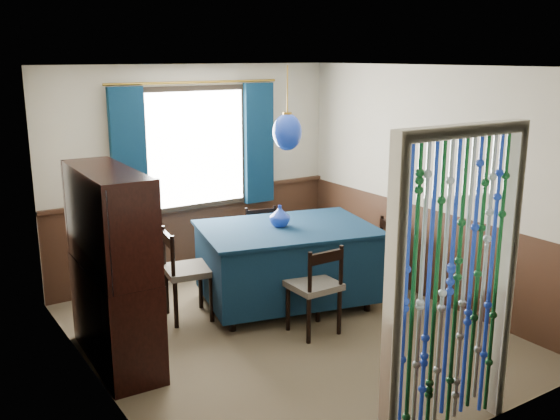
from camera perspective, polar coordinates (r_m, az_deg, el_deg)
floor at (r=6.09m, az=0.88°, el=-11.25°), size 4.00×4.00×0.00m
ceiling at (r=5.51m, az=0.97°, el=12.98°), size 4.00×4.00×0.00m
wall_back at (r=7.38m, az=-7.81°, el=3.34°), size 3.60×0.00×3.60m
wall_front at (r=4.23m, az=16.31°, el=-5.17°), size 3.60×0.00×3.60m
wall_left at (r=4.93m, az=-16.73°, el=-2.48°), size 0.00×4.00×4.00m
wall_right at (r=6.82m, az=13.58°, el=2.21°), size 0.00×4.00×4.00m
wainscot_back at (r=7.54m, az=-7.58°, el=-2.29°), size 3.60×0.00×3.60m
wainscot_front at (r=4.53m, az=15.50°, el=-14.12°), size 3.60×0.00×3.60m
wainscot_left at (r=5.19m, az=-15.98°, el=-10.43°), size 0.00×4.00×4.00m
wainscot_right at (r=6.99m, az=13.14°, el=-3.83°), size 0.00×4.00×4.00m
window at (r=7.28m, az=-7.72°, el=5.60°), size 1.32×0.12×1.42m
doorway at (r=4.33m, az=15.53°, el=-7.46°), size 1.16×0.12×2.18m
dining_table at (r=6.60m, az=0.63°, el=-4.64°), size 2.01×1.60×0.86m
chair_near at (r=5.93m, az=3.28°, el=-7.02°), size 0.44×0.42×0.89m
chair_far at (r=7.30m, az=-1.40°, el=-3.03°), size 0.50×0.49×0.86m
chair_left at (r=6.32m, az=-8.71°, el=-5.57°), size 0.51×0.53×0.94m
chair_right at (r=6.96m, az=8.75°, el=-4.11°), size 0.50×0.52×0.85m
sideboard at (r=5.56m, az=-15.00°, el=-7.65°), size 0.50×1.31×1.70m
pendant_lamp at (r=6.30m, az=0.67°, el=7.16°), size 0.30×0.30×0.84m
vase_table at (r=6.48m, az=-0.02°, el=-0.63°), size 0.25×0.25×0.21m
bowl_shelf at (r=5.16m, az=-13.88°, el=-2.26°), size 0.27×0.27×0.06m
vase_sideboard at (r=5.67m, az=-15.40°, el=-3.41°), size 0.25×0.25×0.20m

